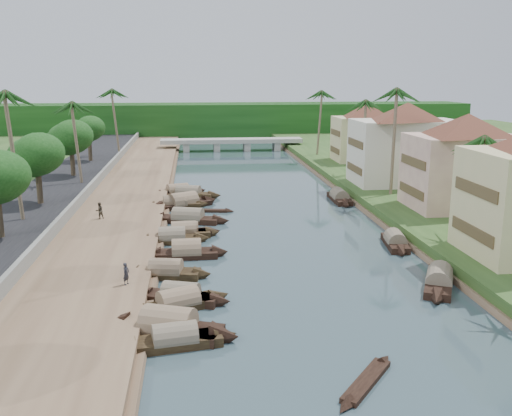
{
  "coord_description": "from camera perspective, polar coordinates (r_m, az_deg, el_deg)",
  "views": [
    {
      "loc": [
        -7.8,
        -41.26,
        14.61
      ],
      "look_at": [
        -1.76,
        12.64,
        2.0
      ],
      "focal_mm": 40.0,
      "sensor_mm": 36.0,
      "label": 1
    }
  ],
  "objects": [
    {
      "name": "ground",
      "position": [
        44.46,
        4.1,
        -6.13
      ],
      "size": [
        220.0,
        220.0,
        0.0
      ],
      "primitive_type": "plane",
      "color": "#32454C",
      "rests_on": "ground"
    },
    {
      "name": "sampan_11",
      "position": [
        65.39,
        -7.32,
        0.45
      ],
      "size": [
        8.94,
        6.29,
        2.58
      ],
      "rotation": [
        0.0,
        0.0,
        0.52
      ],
      "color": "black",
      "rests_on": "ground"
    },
    {
      "name": "palm_5",
      "position": [
        56.66,
        -23.39,
        10.18
      ],
      "size": [
        3.2,
        3.2,
        13.23
      ],
      "color": "#75664E",
      "rests_on": "ground"
    },
    {
      "name": "tree_6",
      "position": [
        79.37,
        17.38,
        6.09
      ],
      "size": [
        4.65,
        4.65,
        6.54
      ],
      "color": "#4D3D2C",
      "rests_on": "ground"
    },
    {
      "name": "sampan_16",
      "position": [
        68.79,
        8.35,
        1.04
      ],
      "size": [
        1.87,
        8.55,
        2.1
      ],
      "rotation": [
        0.0,
        0.0,
        1.56
      ],
      "color": "black",
      "rests_on": "ground"
    },
    {
      "name": "canoe_0",
      "position": [
        29.45,
        10.98,
        -16.69
      ],
      "size": [
        4.58,
        5.45,
        0.83
      ],
      "rotation": [
        0.0,
        0.0,
        0.9
      ],
      "color": "black",
      "rests_on": "ground"
    },
    {
      "name": "road",
      "position": [
        65.0,
        -21.11,
        -0.16
      ],
      "size": [
        8.0,
        180.0,
        1.4
      ],
      "primitive_type": "cube",
      "color": "black",
      "rests_on": "ground"
    },
    {
      "name": "sampan_13",
      "position": [
        72.05,
        -7.82,
        1.6
      ],
      "size": [
        7.71,
        4.1,
        2.11
      ],
      "rotation": [
        0.0,
        0.0,
        0.35
      ],
      "color": "black",
      "rests_on": "ground"
    },
    {
      "name": "sampan_8",
      "position": [
        53.32,
        -7.23,
        -2.46
      ],
      "size": [
        6.85,
        2.03,
        2.12
      ],
      "rotation": [
        0.0,
        0.0,
        0.04
      ],
      "color": "black",
      "rests_on": "ground"
    },
    {
      "name": "left_bank",
      "position": [
        63.42,
        -13.65,
        -0.24
      ],
      "size": [
        10.0,
        180.0,
        0.8
      ],
      "primitive_type": "cube",
      "color": "brown",
      "rests_on": "ground"
    },
    {
      "name": "sampan_12",
      "position": [
        70.95,
        -6.78,
        1.45
      ],
      "size": [
        8.68,
        4.2,
        2.07
      ],
      "rotation": [
        0.0,
        0.0,
        -0.32
      ],
      "color": "black",
      "rests_on": "ground"
    },
    {
      "name": "building_distant",
      "position": [
        93.89,
        10.95,
        7.52
      ],
      "size": [
        12.62,
        12.62,
        9.2
      ],
      "color": "tan",
      "rests_on": "right_bank"
    },
    {
      "name": "sampan_10",
      "position": [
        65.06,
        -8.08,
        0.35
      ],
      "size": [
        7.91,
        2.51,
        2.15
      ],
      "rotation": [
        0.0,
        0.0,
        0.11
      ],
      "color": "black",
      "rests_on": "ground"
    },
    {
      "name": "sampan_5",
      "position": [
        47.42,
        -6.95,
        -4.43
      ],
      "size": [
        7.11,
        2.09,
        2.26
      ],
      "rotation": [
        0.0,
        0.0,
        0.02
      ],
      "color": "black",
      "rests_on": "ground"
    },
    {
      "name": "sampan_4",
      "position": [
        43.04,
        -8.99,
        -6.34
      ],
      "size": [
        7.17,
        2.77,
        2.03
      ],
      "rotation": [
        0.0,
        0.0,
        -0.18
      ],
      "color": "black",
      "rests_on": "ground"
    },
    {
      "name": "canoe_2",
      "position": [
        62.9,
        -4.62,
        -0.29
      ],
      "size": [
        5.45,
        1.7,
        0.79
      ],
      "rotation": [
        0.0,
        0.0,
        -0.17
      ],
      "color": "black",
      "rests_on": "ground"
    },
    {
      "name": "tree_4",
      "position": [
        80.87,
        -18.04,
        6.66
      ],
      "size": [
        5.33,
        5.33,
        7.31
      ],
      "color": "#4D3D2C",
      "rests_on": "ground"
    },
    {
      "name": "sampan_15",
      "position": [
        51.53,
        13.75,
        -3.3
      ],
      "size": [
        2.44,
        7.24,
        1.95
      ],
      "rotation": [
        0.0,
        0.0,
        1.43
      ],
      "color": "black",
      "rests_on": "ground"
    },
    {
      "name": "sampan_9",
      "position": [
        58.56,
        -6.82,
        -1.03
      ],
      "size": [
        9.04,
        4.22,
        2.25
      ],
      "rotation": [
        0.0,
        0.0,
        -0.29
      ],
      "color": "black",
      "rests_on": "ground"
    },
    {
      "name": "right_bank",
      "position": [
        68.31,
        16.86,
        0.68
      ],
      "size": [
        16.0,
        180.0,
        1.2
      ],
      "primitive_type": "cube",
      "color": "#27441B",
      "rests_on": "ground"
    },
    {
      "name": "palm_8",
      "position": [
        100.67,
        -13.9,
        11.19
      ],
      "size": [
        3.2,
        3.2,
        12.35
      ],
      "color": "#75664E",
      "rests_on": "ground"
    },
    {
      "name": "tree_5",
      "position": [
        94.44,
        -16.39,
        7.52
      ],
      "size": [
        4.57,
        4.57,
        6.88
      ],
      "color": "#4D3D2C",
      "rests_on": "ground"
    },
    {
      "name": "palm_2",
      "position": [
        66.77,
        13.84,
        11.1
      ],
      "size": [
        3.2,
        3.2,
        13.39
      ],
      "color": "#75664E",
      "rests_on": "ground"
    },
    {
      "name": "palm_1",
      "position": [
        51.46,
        21.33,
        6.26
      ],
      "size": [
        3.2,
        3.2,
        9.8
      ],
      "color": "#75664E",
      "rests_on": "ground"
    },
    {
      "name": "sampan_7",
      "position": [
        53.74,
        -7.0,
        -2.34
      ],
      "size": [
        6.65,
        1.65,
        1.82
      ],
      "rotation": [
        0.0,
        0.0,
        0.03
      ],
      "color": "black",
      "rests_on": "ground"
    },
    {
      "name": "sampan_14",
      "position": [
        42.86,
        17.85,
        -6.91
      ],
      "size": [
        5.25,
        8.5,
        2.12
      ],
      "rotation": [
        0.0,
        0.0,
        1.11
      ],
      "color": "black",
      "rests_on": "ground"
    },
    {
      "name": "retaining_wall",
      "position": [
        63.89,
        -17.43,
        0.5
      ],
      "size": [
        0.4,
        180.0,
        1.1
      ],
      "primitive_type": "cube",
      "color": "slate",
      "rests_on": "left_bank"
    },
    {
      "name": "person_near",
      "position": [
        39.71,
        -12.86,
        -6.42
      ],
      "size": [
        0.59,
        0.67,
        1.54
      ],
      "primitive_type": "imported",
      "rotation": [
        0.0,
        0.0,
        1.08
      ],
      "color": "#23232A",
      "rests_on": "left_bank"
    },
    {
      "name": "sampan_3",
      "position": [
        38.37,
        -7.53,
        -8.76
      ],
      "size": [
        7.07,
        3.6,
        1.93
      ],
      "rotation": [
        0.0,
        0.0,
        -0.33
      ],
      "color": "black",
      "rests_on": "ground"
    },
    {
      "name": "palm_7",
      "position": [
        99.86,
        6.35,
        11.31
      ],
      "size": [
        3.2,
        3.2,
        12.26
      ],
      "color": "#75664E",
      "rests_on": "ground"
    },
    {
      "name": "tree_3",
      "position": [
        63.94,
        -21.09,
        4.9
      ],
      "size": [
        5.18,
        5.18,
        7.27
      ],
      "color": "#4D3D2C",
      "rests_on": "ground"
    },
    {
      "name": "sampan_2",
      "position": [
        37.26,
        -7.76,
        -9.44
      ],
      "size": [
        7.42,
        4.42,
        2.0
      ],
      "rotation": [
        0.0,
        0.0,
        0.42
      ],
      "color": "black",
      "rests_on": "ground"
    },
    {
      "name": "palm_6",
      "position": [
        74.58,
        -17.62,
        9.73
      ],
      "size": [
        3.2,
        3.2,
        11.41
      ],
      "color": "#75664E",
      "rests_on": "ground"
    },
    {
      "name": "sampan_6",
      "position": [
        51.64,
        -8.39,
        -3.01
      ],
      "size": [
        6.99,
        1.97,
        2.1
      ],
      "rotation": [
        0.0,
        0.0,
        0.03
      ],
      "color": "black",
      "rests_on": "ground"
    },
    {
      "name": "building_far",
      "position": [
        74.71,
        14.76,
        6.34
      ],
      "size": [
        15.59,
        15.59,
        10.2
      ],
      "color": "beige",
      "rests_on": "right_bank"
    },
    {
      "name": "treeline",
      "position": [
        141.87,
        -3.26,
        8.78
      ],
      "size": [
        120.0,
        14.0,
        8.0
      ],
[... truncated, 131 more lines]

